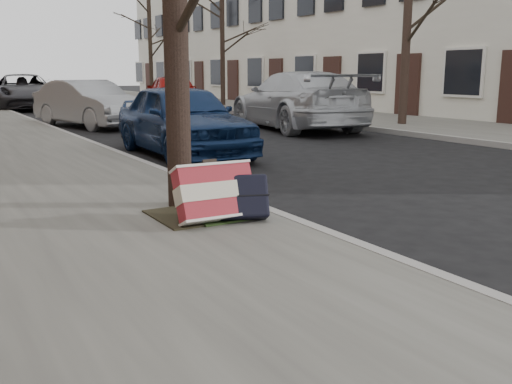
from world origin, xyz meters
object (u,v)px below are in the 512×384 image
suitcase_red (215,193)px  car_near_front (183,119)px  car_near_mid (89,104)px  suitcase_navy (237,197)px

suitcase_red → car_near_front: car_near_front is taller
suitcase_red → car_near_mid: bearing=82.8°
suitcase_navy → car_near_front: 5.37m
car_near_front → car_near_mid: bearing=91.8°
suitcase_red → car_near_mid: car_near_mid is taller
suitcase_red → suitcase_navy: (0.20, -0.05, -0.05)m
suitcase_red → car_near_front: bearing=71.6°
car_near_mid → suitcase_navy: bearing=-114.2°
suitcase_red → car_near_mid: size_ratio=0.19×
car_near_front → car_near_mid: car_near_front is taller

